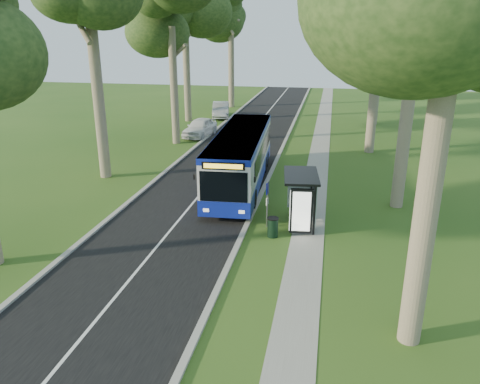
{
  "coord_description": "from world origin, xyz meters",
  "views": [
    {
      "loc": [
        3.71,
        -18.98,
        9.12
      ],
      "look_at": [
        -0.42,
        2.16,
        1.6
      ],
      "focal_mm": 35.0,
      "sensor_mm": 36.0,
      "label": 1
    }
  ],
  "objects_px": {
    "bus_shelter": "(303,192)",
    "car_white": "(200,127)",
    "bus": "(241,158)",
    "litter_bin": "(273,227)",
    "bus_stop_sign": "(267,199)",
    "car_silver": "(221,110)"
  },
  "relations": [
    {
      "from": "bus",
      "to": "car_white",
      "type": "relative_size",
      "value": 2.67
    },
    {
      "from": "bus_shelter",
      "to": "car_white",
      "type": "height_order",
      "value": "bus_shelter"
    },
    {
      "from": "bus",
      "to": "car_white",
      "type": "bearing_deg",
      "value": 112.39
    },
    {
      "from": "bus_stop_sign",
      "to": "bus_shelter",
      "type": "bearing_deg",
      "value": 18.52
    },
    {
      "from": "bus_shelter",
      "to": "car_white",
      "type": "xyz_separation_m",
      "value": [
        -10.39,
        18.87,
        -1.0
      ]
    },
    {
      "from": "car_silver",
      "to": "litter_bin",
      "type": "bearing_deg",
      "value": -84.08
    },
    {
      "from": "bus",
      "to": "litter_bin",
      "type": "height_order",
      "value": "bus"
    },
    {
      "from": "litter_bin",
      "to": "car_silver",
      "type": "height_order",
      "value": "car_silver"
    },
    {
      "from": "bus",
      "to": "car_silver",
      "type": "height_order",
      "value": "bus"
    },
    {
      "from": "bus_stop_sign",
      "to": "car_silver",
      "type": "relative_size",
      "value": 0.47
    },
    {
      "from": "bus_shelter",
      "to": "car_white",
      "type": "bearing_deg",
      "value": 112.5
    },
    {
      "from": "bus",
      "to": "bus_shelter",
      "type": "relative_size",
      "value": 4.03
    },
    {
      "from": "bus_stop_sign",
      "to": "litter_bin",
      "type": "height_order",
      "value": "bus_stop_sign"
    },
    {
      "from": "bus",
      "to": "bus_stop_sign",
      "type": "distance_m",
      "value": 6.57
    },
    {
      "from": "bus",
      "to": "car_white",
      "type": "xyz_separation_m",
      "value": [
        -6.27,
        13.05,
        -0.91
      ]
    },
    {
      "from": "bus_shelter",
      "to": "car_silver",
      "type": "relative_size",
      "value": 0.64
    },
    {
      "from": "bus",
      "to": "bus_shelter",
      "type": "xyz_separation_m",
      "value": [
        4.13,
        -5.82,
        0.09
      ]
    },
    {
      "from": "bus",
      "to": "litter_bin",
      "type": "distance_m",
      "value": 7.8
    },
    {
      "from": "bus_shelter",
      "to": "litter_bin",
      "type": "distance_m",
      "value": 2.25
    },
    {
      "from": "bus",
      "to": "car_white",
      "type": "height_order",
      "value": "bus"
    },
    {
      "from": "bus_shelter",
      "to": "bus_stop_sign",
      "type": "bearing_deg",
      "value": -177.18
    },
    {
      "from": "bus_shelter",
      "to": "litter_bin",
      "type": "bearing_deg",
      "value": -139.81
    }
  ]
}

